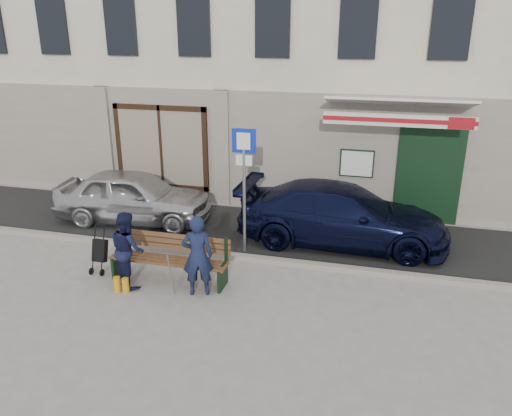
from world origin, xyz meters
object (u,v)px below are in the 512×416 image
(car_silver, at_px, (134,196))
(car_navy, at_px, (342,215))
(stroller, at_px, (100,252))
(bench, at_px, (167,259))
(woman, at_px, (128,249))
(man, at_px, (198,256))
(parking_sign, at_px, (244,171))

(car_silver, distance_m, car_navy, 5.35)
(stroller, bearing_deg, car_navy, 31.28)
(bench, bearing_deg, stroller, 179.37)
(woman, bearing_deg, man, -139.06)
(car_silver, distance_m, stroller, 2.87)
(parking_sign, bearing_deg, bench, -124.29)
(car_silver, height_order, parking_sign, parking_sign)
(car_navy, relative_size, woman, 3.19)
(woman, bearing_deg, bench, -111.43)
(car_silver, xyz_separation_m, parking_sign, (3.29, -1.11, 1.21))
(car_silver, relative_size, car_navy, 0.83)
(woman, bearing_deg, car_silver, -22.62)
(woman, relative_size, stroller, 1.52)
(car_silver, relative_size, bench, 1.67)
(man, bearing_deg, car_silver, -65.23)
(car_silver, distance_m, woman, 3.48)
(car_silver, relative_size, stroller, 4.02)
(stroller, bearing_deg, car_silver, 104.55)
(car_silver, height_order, car_navy, car_navy)
(man, distance_m, stroller, 2.36)
(bench, distance_m, stroller, 1.50)
(car_silver, height_order, man, man)
(car_silver, bearing_deg, bench, -147.17)
(woman, bearing_deg, parking_sign, -89.83)
(man, distance_m, woman, 1.45)
(car_navy, distance_m, woman, 4.91)
(bench, bearing_deg, car_navy, 40.61)
(parking_sign, xyz_separation_m, man, (-0.33, -2.04, -1.10))
(car_silver, xyz_separation_m, bench, (2.16, -2.80, -0.22))
(woman, distance_m, stroller, 0.97)
(bench, height_order, man, man)
(car_navy, distance_m, man, 3.90)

